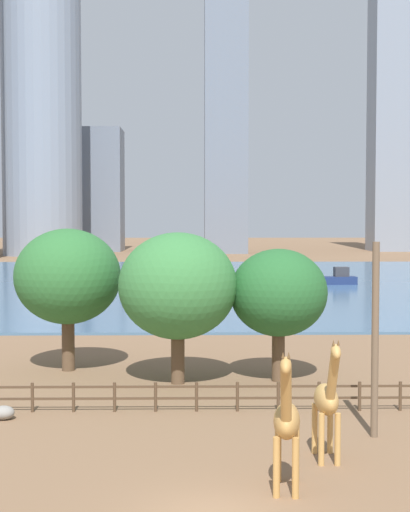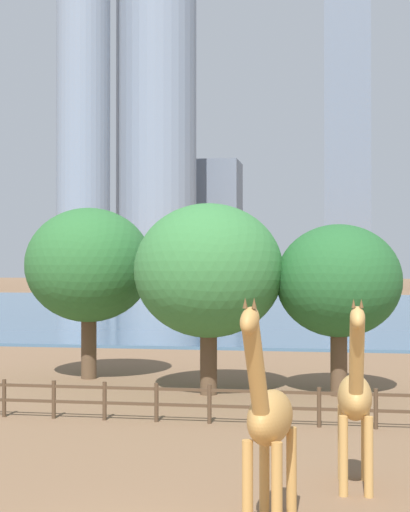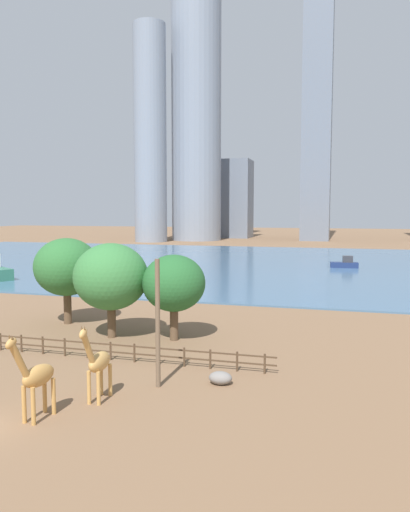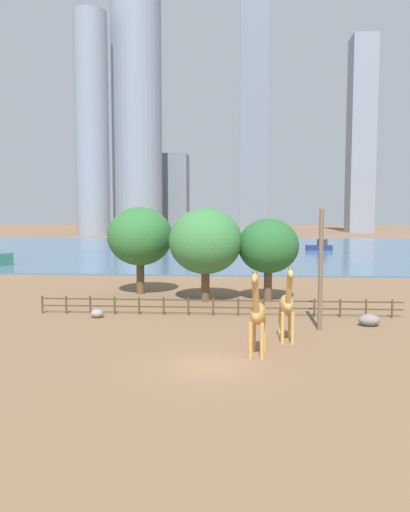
% 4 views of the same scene
% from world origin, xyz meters
% --- Properties ---
extents(ground_plane, '(400.00, 400.00, 0.00)m').
position_xyz_m(ground_plane, '(0.00, 80.00, 0.00)').
color(ground_plane, brown).
extents(harbor_water, '(180.00, 86.00, 0.20)m').
position_xyz_m(harbor_water, '(0.00, 77.00, 0.10)').
color(harbor_water, '#476B8C').
rests_on(harbor_water, ground).
extents(giraffe_tall, '(1.11, 3.19, 4.69)m').
position_xyz_m(giraffe_tall, '(2.40, 1.92, 2.21)').
color(giraffe_tall, '#C18C47').
rests_on(giraffe_tall, ground).
extents(giraffe_companion, '(0.83, 3.11, 4.55)m').
position_xyz_m(giraffe_companion, '(4.19, 4.98, 2.16)').
color(giraffe_companion, tan).
rests_on(giraffe_companion, ground).
extents(utility_pole, '(0.28, 0.28, 7.63)m').
position_xyz_m(utility_pole, '(6.55, 7.93, 3.81)').
color(utility_pole, brown).
rests_on(utility_pole, ground).
extents(boulder_near_fence, '(0.91, 0.79, 0.59)m').
position_xyz_m(boulder_near_fence, '(-8.55, 10.74, 0.30)').
color(boulder_near_fence, gray).
rests_on(boulder_near_fence, ground).
extents(enclosure_fence, '(26.12, 0.14, 1.30)m').
position_xyz_m(enclosure_fence, '(-0.18, 12.00, 0.75)').
color(enclosure_fence, '#4C3826').
rests_on(enclosure_fence, ground).
extents(tree_left_large, '(5.07, 5.07, 6.92)m').
position_xyz_m(tree_left_large, '(3.93, 18.32, 4.60)').
color(tree_left_large, brown).
rests_on(tree_left_large, ground).
extents(tree_center_broad, '(6.08, 6.08, 7.78)m').
position_xyz_m(tree_center_broad, '(-1.31, 17.76, 5.02)').
color(tree_center_broad, brown).
rests_on(tree_center_broad, ground).
extents(tree_right_tall, '(5.89, 5.89, 7.92)m').
position_xyz_m(tree_right_tall, '(-7.48, 21.25, 5.23)').
color(tree_right_tall, brown).
rests_on(tree_right_tall, ground).
extents(boat_tug, '(4.95, 2.10, 2.13)m').
position_xyz_m(boat_tug, '(17.16, 73.10, 0.92)').
color(boat_tug, navy).
rests_on(boat_tug, harbor_water).
extents(skyline_tower_needle, '(8.90, 10.38, 71.38)m').
position_xyz_m(skyline_tower_needle, '(46.97, 167.61, 35.69)').
color(skyline_tower_needle, gray).
rests_on(skyline_tower_needle, ground).
extents(skyline_block_central, '(9.68, 10.77, 106.60)m').
position_xyz_m(skyline_block_central, '(6.98, 157.89, 53.30)').
color(skyline_block_central, slate).
rests_on(skyline_block_central, ground).
extents(skyline_tower_glass, '(12.51, 12.62, 29.46)m').
position_xyz_m(skyline_tower_glass, '(-23.90, 168.64, 14.73)').
color(skyline_tower_glass, slate).
rests_on(skyline_tower_glass, ground).
extents(skyline_block_right, '(17.09, 17.09, 105.04)m').
position_xyz_m(skyline_block_right, '(-33.20, 148.75, 52.52)').
color(skyline_block_right, gray).
rests_on(skyline_block_right, ground).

